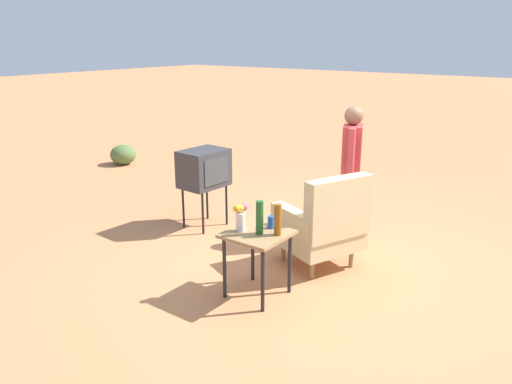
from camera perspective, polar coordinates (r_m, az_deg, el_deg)
The scene contains 10 objects.
ground_plane at distance 5.75m, azimuth 7.46°, elevation -7.75°, with size 60.00×60.00×0.00m, color #C17A4C.
armchair at distance 5.42m, azimuth 7.68°, elevation -3.62°, with size 1.00×1.01×1.06m.
side_table at distance 4.78m, azimuth 0.16°, elevation -5.69°, with size 0.56×0.56×0.65m.
tv_on_stand at distance 6.51m, azimuth -5.90°, elevation 2.61°, with size 0.62×0.48×1.03m.
person_standing at distance 6.15m, azimuth 10.70°, elevation 3.02°, with size 0.53×0.35×1.64m.
bottle_tall_amber at distance 4.64m, azimuth 2.48°, elevation -3.14°, with size 0.07×0.07×0.30m, color brown.
bottle_wine_green at distance 4.66m, azimuth 0.41°, elevation -2.90°, with size 0.07×0.07×0.32m, color #1E5623.
soda_can_blue at distance 4.83m, azimuth 1.70°, elevation -3.42°, with size 0.07×0.07×0.12m, color blue.
flower_vase at distance 4.73m, azimuth -1.78°, elevation -2.76°, with size 0.14×0.10×0.27m.
shrub_far at distance 10.27m, azimuth -14.80°, elevation 4.11°, with size 0.50×0.50×0.39m, color #516B38.
Camera 1 is at (4.60, 2.47, 2.40)m, focal length 35.36 mm.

